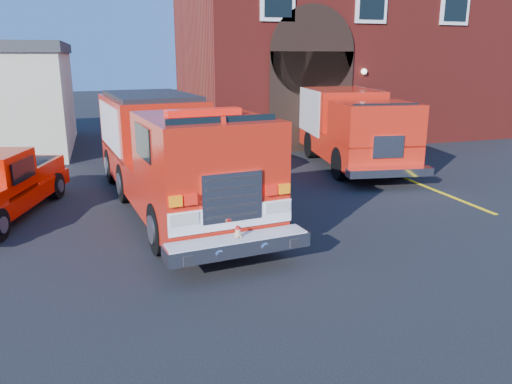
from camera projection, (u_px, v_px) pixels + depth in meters
name	position (u px, v px, depth m)	size (l,w,h in m)	color
ground	(240.00, 235.00, 11.03)	(100.00, 100.00, 0.00)	black
parking_stripe_near	(457.00, 199.00, 13.80)	(0.12, 3.00, 0.01)	yellow
parking_stripe_mid	(397.00, 175.00, 16.57)	(0.12, 3.00, 0.01)	yellow
parking_stripe_far	(354.00, 158.00, 19.33)	(0.12, 3.00, 0.01)	yellow
fire_station	(337.00, 47.00, 25.36)	(15.20, 10.20, 8.45)	maroon
fire_engine	(171.00, 152.00, 12.73)	(3.56, 9.36, 2.81)	black
secondary_truck	(346.00, 123.00, 18.35)	(3.64, 8.35, 2.62)	black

